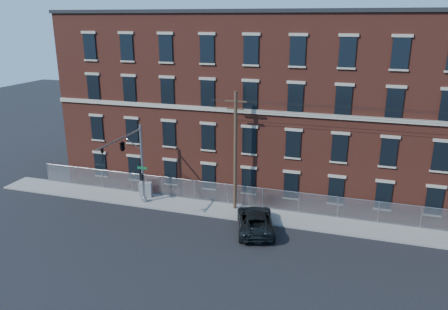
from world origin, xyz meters
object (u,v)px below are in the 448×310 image
traffic_signal_mast (127,152)px  utility_cabinet (145,190)px  pickup_truck (255,220)px  utility_pole_near (235,149)px

traffic_signal_mast → utility_cabinet: 5.69m
traffic_signal_mast → pickup_truck: size_ratio=1.22×
pickup_truck → utility_cabinet: pickup_truck is taller
traffic_signal_mast → pickup_truck: traffic_signal_mast is taller
utility_pole_near → pickup_truck: 6.10m
traffic_signal_mast → utility_pole_near: bearing=23.1°
traffic_signal_mast → pickup_truck: 11.50m
utility_pole_near → traffic_signal_mast: bearing=-156.9°
utility_cabinet → pickup_truck: bearing=-31.8°
utility_pole_near → pickup_truck: bearing=-51.3°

